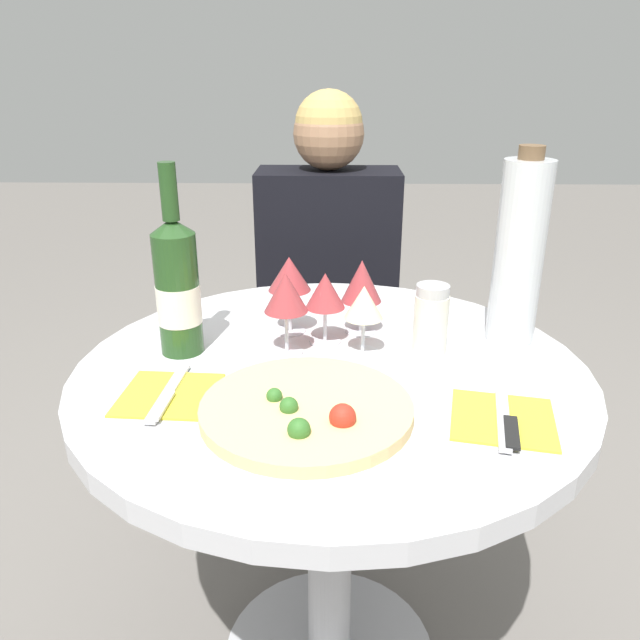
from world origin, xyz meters
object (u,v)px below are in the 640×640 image
Objects in this scene: seated_diner at (329,323)px; dining_table at (332,437)px; chair_behind_diner at (329,332)px; tall_carafe at (521,252)px; wine_bottle at (179,287)px; pizza_large at (309,410)px.

dining_table is at bearing 90.97° from seated_diner.
tall_carafe reaches higher than chair_behind_diner.
tall_carafe is at bearing 19.58° from dining_table.
seated_diner is 3.17× the size of tall_carafe.
dining_table is 0.84m from chair_behind_diner.
wine_bottle is (-0.26, -0.62, 0.33)m from seated_diner.
pizza_large is at bearing -142.01° from tall_carafe.
tall_carafe is (0.38, 0.30, 0.16)m from pizza_large.
wine_bottle reaches higher than pizza_large.
chair_behind_diner is (-0.01, 0.82, -0.14)m from dining_table.
seated_diner is at bearing 67.09° from wine_bottle.
dining_table is 0.78× the size of seated_diner.
pizza_large is 0.94× the size of wine_bottle.
tall_carafe is (0.35, -0.70, 0.46)m from chair_behind_diner.
pizza_large is at bearing -101.67° from dining_table.
pizza_large is (-0.02, -0.85, 0.21)m from seated_diner.
dining_table is 2.79× the size of pizza_large.
seated_diner is 0.88m from pizza_large.
chair_behind_diner is 2.80× the size of pizza_large.
seated_diner is at bearing 88.35° from pizza_large.
tall_carafe is at bearing 37.99° from pizza_large.
wine_bottle is at bearing 136.31° from pizza_large.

